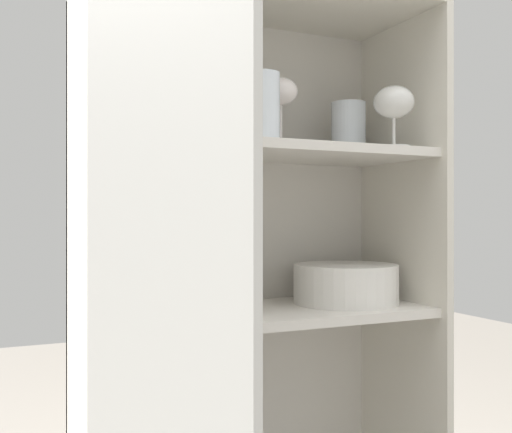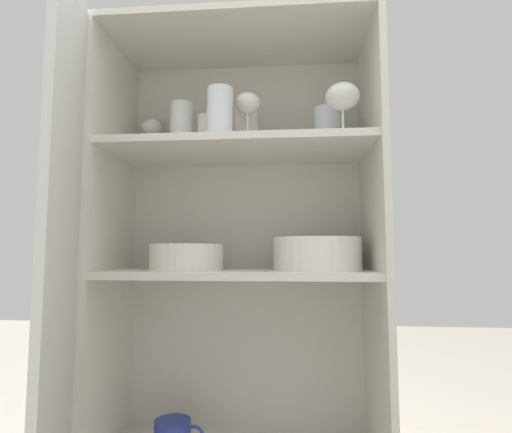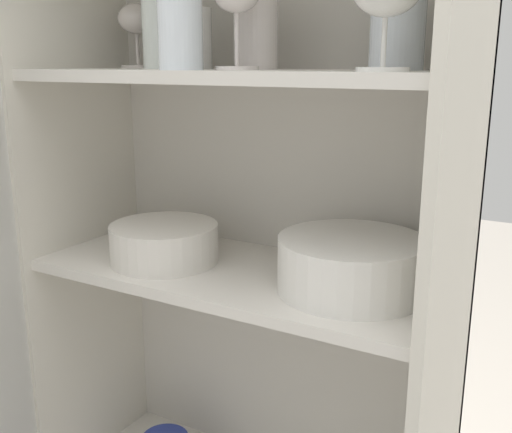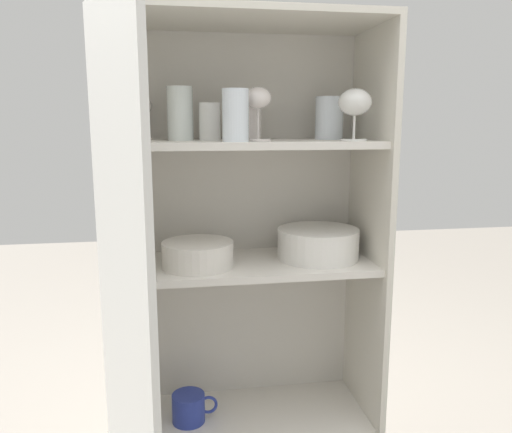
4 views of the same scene
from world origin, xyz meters
name	(u,v)px [view 2 (image 2 of 4)]	position (x,y,z in m)	size (l,w,h in m)	color
cupboard_back_panel	(245,292)	(0.00, 0.31, 0.74)	(0.76, 0.02, 1.47)	silver
cupboard_side_left	(109,296)	(-0.37, 0.15, 0.74)	(0.02, 0.34, 1.47)	silver
cupboard_side_right	(376,299)	(0.37, 0.15, 0.74)	(0.02, 0.34, 1.47)	silver
cupboard_top_panel	(240,40)	(0.00, 0.15, 1.48)	(0.76, 0.34, 0.02)	silver
shelf_board_middle	(239,274)	(0.00, 0.15, 0.80)	(0.73, 0.30, 0.02)	silver
shelf_board_upper	(239,151)	(0.00, 0.15, 1.15)	(0.73, 0.30, 0.02)	silver
cupboard_door	(59,315)	(-0.31, -0.19, 0.74)	(0.15, 0.36, 1.47)	silver
tumbler_glass_0	(220,113)	(-0.04, 0.06, 1.23)	(0.07, 0.07, 0.13)	white
tumbler_glass_1	(328,129)	(0.26, 0.20, 1.22)	(0.08, 0.08, 0.12)	white
tumbler_glass_2	(182,128)	(-0.18, 0.19, 1.24)	(0.07, 0.07, 0.15)	white
tumbler_glass_3	(208,133)	(-0.10, 0.17, 1.21)	(0.06, 0.06, 0.10)	white
tumbler_glass_4	(246,129)	(0.01, 0.20, 1.23)	(0.08, 0.08, 0.13)	silver
wine_glass_0	(152,131)	(-0.29, 0.25, 1.25)	(0.07, 0.07, 0.13)	silver
wine_glass_1	(248,107)	(0.03, 0.11, 1.27)	(0.07, 0.07, 0.14)	silver
wine_glass_2	(342,99)	(0.28, 0.06, 1.26)	(0.09, 0.09, 0.14)	white
plate_stack_white	(317,254)	(0.22, 0.15, 0.86)	(0.24, 0.24, 0.09)	white
mixing_bowl_large	(187,256)	(-0.14, 0.12, 0.85)	(0.20, 0.20, 0.07)	silver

